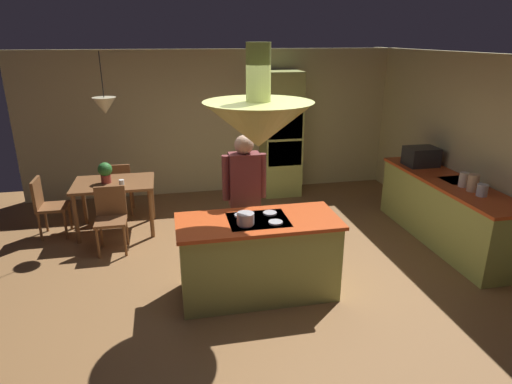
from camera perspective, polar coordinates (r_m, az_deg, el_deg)
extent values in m
plane|color=olive|center=(5.30, -0.19, -11.77)|extent=(8.16, 8.16, 0.00)
cube|color=beige|center=(8.07, -5.12, 8.93)|extent=(6.80, 0.10, 2.55)
cube|color=beige|center=(6.54, 28.24, 4.13)|extent=(0.10, 7.20, 2.55)
cube|color=#A8B259|center=(4.91, 0.27, -8.66)|extent=(1.69, 0.71, 0.86)
cube|color=#D14C1E|center=(4.72, 0.28, -3.82)|extent=(1.75, 0.77, 0.04)
cube|color=black|center=(4.71, 0.28, -3.65)|extent=(0.64, 0.52, 0.01)
cylinder|color=#B2B2B7|center=(4.56, -1.36, -4.27)|extent=(0.15, 0.15, 0.02)
cylinder|color=#B2B2B7|center=(4.62, 2.56, -3.94)|extent=(0.15, 0.15, 0.02)
cylinder|color=#B2B2B7|center=(4.79, -1.92, -3.04)|extent=(0.15, 0.15, 0.02)
cylinder|color=#B2B2B7|center=(4.85, 1.81, -2.75)|extent=(0.15, 0.15, 0.02)
cube|color=#A8B259|center=(6.69, 23.32, -2.45)|extent=(0.62, 2.50, 0.86)
cube|color=#D14C1E|center=(6.54, 23.84, 1.22)|extent=(0.66, 2.54, 0.04)
cube|color=#B2B2B7|center=(6.65, 24.87, 0.80)|extent=(0.48, 0.36, 0.16)
cube|color=#A8B259|center=(7.92, 3.26, 7.46)|extent=(0.66, 0.62, 2.20)
cube|color=black|center=(7.61, 3.85, 8.50)|extent=(0.60, 0.04, 0.44)
cube|color=black|center=(7.71, 3.77, 5.00)|extent=(0.60, 0.04, 0.44)
cube|color=brown|center=(6.70, -17.96, 1.08)|extent=(1.14, 0.81, 0.04)
cylinder|color=brown|center=(6.58, -22.29, -3.30)|extent=(0.06, 0.06, 0.72)
cylinder|color=brown|center=(6.46, -13.42, -2.76)|extent=(0.06, 0.06, 0.72)
cylinder|color=brown|center=(7.22, -21.39, -1.22)|extent=(0.06, 0.06, 0.72)
cylinder|color=brown|center=(7.10, -13.32, -0.69)|extent=(0.06, 0.06, 0.72)
cylinder|color=tan|center=(5.48, -2.39, -5.74)|extent=(0.14, 0.14, 0.83)
cylinder|color=tan|center=(5.51, -0.53, -5.59)|extent=(0.14, 0.14, 0.83)
cube|color=brown|center=(5.22, -1.53, 1.64)|extent=(0.36, 0.22, 0.64)
cylinder|color=brown|center=(5.18, -3.93, 1.83)|extent=(0.09, 0.09, 0.54)
cylinder|color=brown|center=(5.25, 0.83, 2.12)|extent=(0.09, 0.09, 0.54)
sphere|color=tan|center=(5.11, -1.57, 6.14)|extent=(0.22, 0.22, 0.22)
cone|color=#A8B259|center=(4.41, 0.30, 8.75)|extent=(1.10, 1.10, 0.45)
cylinder|color=#A8B259|center=(4.34, 0.31, 15.24)|extent=(0.24, 0.24, 0.55)
cone|color=beige|center=(6.45, -19.01, 10.55)|extent=(0.32, 0.32, 0.22)
cylinder|color=black|center=(6.41, -19.42, 14.16)|extent=(0.01, 0.01, 0.60)
cube|color=brown|center=(6.14, -18.29, -3.62)|extent=(0.40, 0.40, 0.04)
cube|color=brown|center=(6.23, -18.34, -1.12)|extent=(0.40, 0.04, 0.42)
cylinder|color=brown|center=(6.10, -19.81, -6.28)|extent=(0.04, 0.04, 0.43)
cylinder|color=brown|center=(6.06, -16.62, -6.11)|extent=(0.04, 0.04, 0.43)
cylinder|color=brown|center=(6.41, -19.43, -4.98)|extent=(0.04, 0.04, 0.43)
cylinder|color=brown|center=(6.36, -16.40, -4.80)|extent=(0.04, 0.04, 0.43)
cube|color=brown|center=(7.45, -17.22, 0.57)|extent=(0.40, 0.40, 0.04)
cube|color=brown|center=(7.22, -17.51, 1.76)|extent=(0.40, 0.04, 0.42)
cylinder|color=brown|center=(7.67, -15.69, -0.53)|extent=(0.04, 0.04, 0.43)
cylinder|color=brown|center=(7.71, -18.20, -0.70)|extent=(0.04, 0.04, 0.43)
cylinder|color=brown|center=(7.35, -15.84, -1.42)|extent=(0.04, 0.04, 0.43)
cylinder|color=brown|center=(7.39, -18.46, -1.59)|extent=(0.04, 0.04, 0.43)
cube|color=brown|center=(6.95, -24.82, -1.78)|extent=(0.40, 0.40, 0.04)
cube|color=brown|center=(6.93, -26.51, -0.17)|extent=(0.04, 0.40, 0.42)
cylinder|color=brown|center=(6.84, -23.46, -3.96)|extent=(0.04, 0.04, 0.43)
cylinder|color=brown|center=(7.14, -22.96, -2.89)|extent=(0.04, 0.04, 0.43)
cylinder|color=brown|center=(6.92, -26.21, -4.10)|extent=(0.04, 0.04, 0.43)
cylinder|color=brown|center=(7.22, -25.60, -3.04)|extent=(0.04, 0.04, 0.43)
cylinder|color=#99382D|center=(6.68, -18.86, 1.65)|extent=(0.14, 0.14, 0.12)
sphere|color=#2D722D|center=(6.64, -18.99, 2.80)|extent=(0.20, 0.20, 0.20)
cylinder|color=white|center=(6.47, -17.02, 1.15)|extent=(0.07, 0.07, 0.09)
cylinder|color=silver|center=(6.05, 27.27, 0.21)|extent=(0.13, 0.13, 0.15)
cylinder|color=#E0B78C|center=(6.17, 26.31, 1.07)|extent=(0.14, 0.14, 0.22)
cylinder|color=silver|center=(6.31, 25.33, 1.46)|extent=(0.12, 0.12, 0.19)
cube|color=#232326|center=(7.10, 20.63, 4.34)|extent=(0.46, 0.36, 0.28)
cylinder|color=#B2B2B7|center=(4.53, -1.37, -3.46)|extent=(0.18, 0.18, 0.12)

